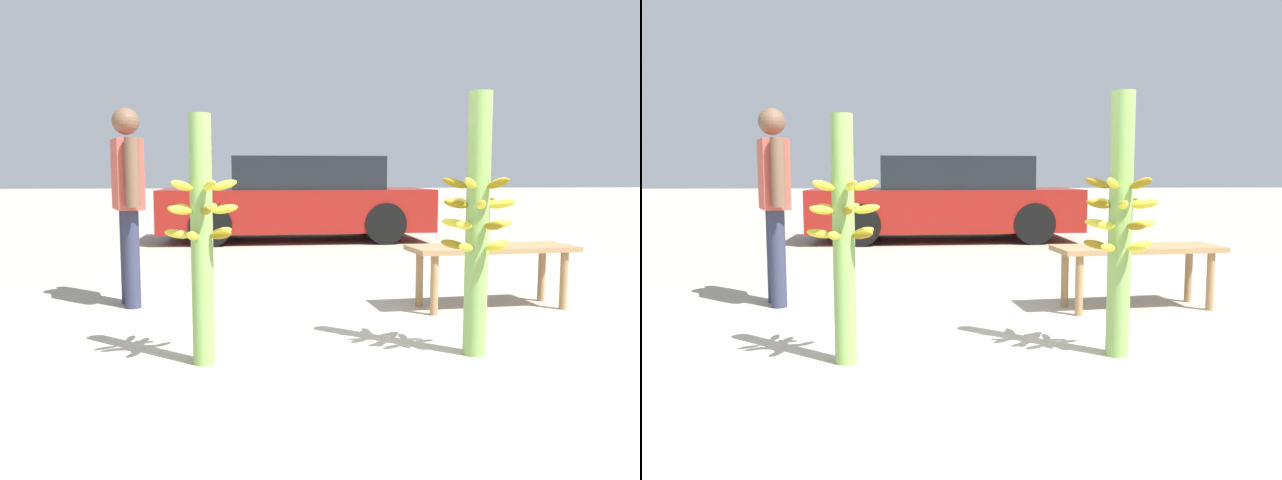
{
  "view_description": "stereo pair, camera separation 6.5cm",
  "coord_description": "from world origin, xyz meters",
  "views": [
    {
      "loc": [
        -0.47,
        -3.08,
        1.08
      ],
      "look_at": [
        -0.13,
        0.5,
        0.69
      ],
      "focal_mm": 35.0,
      "sensor_mm": 36.0,
      "label": 1
    },
    {
      "loc": [
        -0.41,
        -3.09,
        1.08
      ],
      "look_at": [
        -0.13,
        0.5,
        0.69
      ],
      "focal_mm": 35.0,
      "sensor_mm": 36.0,
      "label": 2
    }
  ],
  "objects": [
    {
      "name": "banana_stalk_left",
      "position": [
        -0.8,
        0.42,
        0.74
      ],
      "size": [
        0.41,
        0.41,
        1.41
      ],
      "color": "#7AA851",
      "rests_on": "ground_plane"
    },
    {
      "name": "market_bench",
      "position": [
        1.36,
        1.69,
        0.43
      ],
      "size": [
        1.36,
        0.58,
        0.5
      ],
      "rotation": [
        0.0,
        0.0,
        0.1
      ],
      "color": "#99754C",
      "rests_on": "ground_plane"
    },
    {
      "name": "vendor_person",
      "position": [
        -1.53,
        2.05,
        0.94
      ],
      "size": [
        0.34,
        0.66,
        1.59
      ],
      "rotation": [
        0.0,
        0.0,
        -1.24
      ],
      "color": "#2D334C",
      "rests_on": "ground_plane"
    },
    {
      "name": "banana_stalk_center",
      "position": [
        0.79,
        0.45,
        0.79
      ],
      "size": [
        0.44,
        0.43,
        1.55
      ],
      "color": "#7AA851",
      "rests_on": "ground_plane"
    },
    {
      "name": "ground_plane",
      "position": [
        0.0,
        0.0,
        0.0
      ],
      "size": [
        80.0,
        80.0,
        0.0
      ],
      "primitive_type": "plane",
      "color": "#A89E8C"
    },
    {
      "name": "parked_car",
      "position": [
        0.13,
        6.89,
        0.64
      ],
      "size": [
        4.23,
        1.76,
        1.33
      ],
      "rotation": [
        0.0,
        0.0,
        1.59
      ],
      "color": "maroon",
      "rests_on": "ground_plane"
    }
  ]
}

